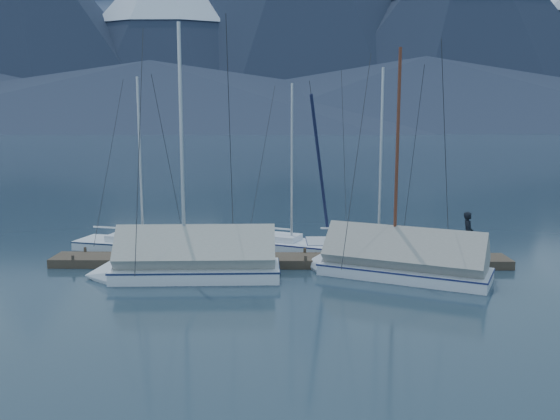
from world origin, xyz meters
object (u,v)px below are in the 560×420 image
object	(u,v)px
sailboat_open_left	(152,247)
sailboat_open_mid	(300,247)
person	(468,233)
sailboat_covered_near	(390,264)
sailboat_open_right	(389,246)
sailboat_covered_far	(181,265)

from	to	relation	value
sailboat_open_left	sailboat_open_mid	distance (m)	6.50
sailboat_open_mid	person	size ratio (longest dim) A/B	4.59
sailboat_covered_near	person	world-z (taller)	sailboat_covered_near
sailboat_open_mid	sailboat_open_right	world-z (taller)	sailboat_open_right
sailboat_open_mid	sailboat_covered_far	xyz separation A→B (m)	(-4.42, -4.55, 0.34)
sailboat_open_left	sailboat_covered_near	distance (m)	10.52
sailboat_open_right	person	size ratio (longest dim) A/B	5.00
sailboat_open_left	sailboat_open_mid	world-z (taller)	sailboat_open_left
person	sailboat_covered_far	bearing A→B (deg)	114.49
sailboat_open_mid	person	distance (m)	7.05
sailboat_covered_far	sailboat_open_right	bearing A→B (deg)	29.70
sailboat_open_left	person	bearing A→B (deg)	-8.58
sailboat_covered_near	person	distance (m)	4.05
sailboat_open_left	sailboat_covered_near	size ratio (longest dim) A/B	0.90
sailboat_covered_near	person	xyz separation A→B (m)	(3.43, 2.03, 0.75)
sailboat_covered_far	sailboat_covered_near	bearing A→B (deg)	3.22
sailboat_covered_near	person	size ratio (longest dim) A/B	5.26
sailboat_open_left	person	world-z (taller)	sailboat_open_left
sailboat_open_mid	sailboat_open_right	bearing A→B (deg)	2.90
sailboat_open_left	person	xyz separation A→B (m)	(13.14, -1.98, 1.06)
sailboat_open_left	sailboat_open_right	world-z (taller)	sailboat_open_right
sailboat_open_right	sailboat_covered_near	distance (m)	4.38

